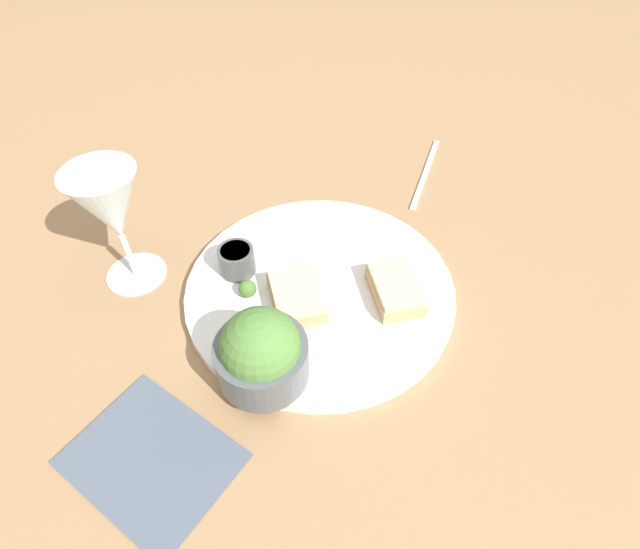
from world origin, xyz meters
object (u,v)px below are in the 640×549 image
object	(u,v)px
sauce_ramekin	(236,260)
napkin	(151,458)
cheese_toast_near	(297,296)
wine_glass	(111,210)
fork	(426,172)
salad_bowl	(261,353)
cheese_toast_far	(395,289)

from	to	relation	value
sauce_ramekin	napkin	bearing A→B (deg)	0.02
sauce_ramekin	cheese_toast_near	world-z (taller)	sauce_ramekin
wine_glass	fork	xyz separation A→B (m)	(-0.31, 0.34, -0.11)
salad_bowl	napkin	size ratio (longest dim) A/B	0.52
salad_bowl	fork	distance (m)	0.44
sauce_ramekin	napkin	xyz separation A→B (m)	(0.24, 0.00, -0.03)
cheese_toast_near	cheese_toast_far	world-z (taller)	same
salad_bowl	cheese_toast_near	distance (m)	0.10
cheese_toast_near	fork	size ratio (longest dim) A/B	0.50
cheese_toast_near	sauce_ramekin	bearing A→B (deg)	-111.01
cheese_toast_near	fork	distance (m)	0.34
cheese_toast_far	napkin	size ratio (longest dim) A/B	0.50
cheese_toast_far	wine_glass	world-z (taller)	wine_glass
sauce_ramekin	fork	size ratio (longest dim) A/B	0.23
cheese_toast_far	salad_bowl	bearing A→B (deg)	-40.56
salad_bowl	napkin	world-z (taller)	salad_bowl
wine_glass	napkin	size ratio (longest dim) A/B	0.86
cheese_toast_near	napkin	xyz separation A→B (m)	(0.21, -0.09, -0.02)
salad_bowl	wine_glass	size ratio (longest dim) A/B	0.60
wine_glass	napkin	xyz separation A→B (m)	(0.22, 0.13, -0.11)
wine_glass	sauce_ramekin	bearing A→B (deg)	101.29
cheese_toast_far	fork	world-z (taller)	cheese_toast_far
sauce_ramekin	fork	xyz separation A→B (m)	(-0.28, 0.21, -0.03)
salad_bowl	napkin	xyz separation A→B (m)	(0.11, -0.08, -0.05)
napkin	cheese_toast_near	bearing A→B (deg)	157.69
cheese_toast_near	napkin	world-z (taller)	cheese_toast_near
cheese_toast_near	fork	xyz separation A→B (m)	(-0.32, 0.12, -0.02)
cheese_toast_far	wine_glass	distance (m)	0.34
sauce_ramekin	cheese_toast_near	size ratio (longest dim) A/B	0.46
salad_bowl	cheese_toast_far	size ratio (longest dim) A/B	1.03
salad_bowl	fork	xyz separation A→B (m)	(-0.42, 0.13, -0.05)
wine_glass	cheese_toast_near	bearing A→B (deg)	88.15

